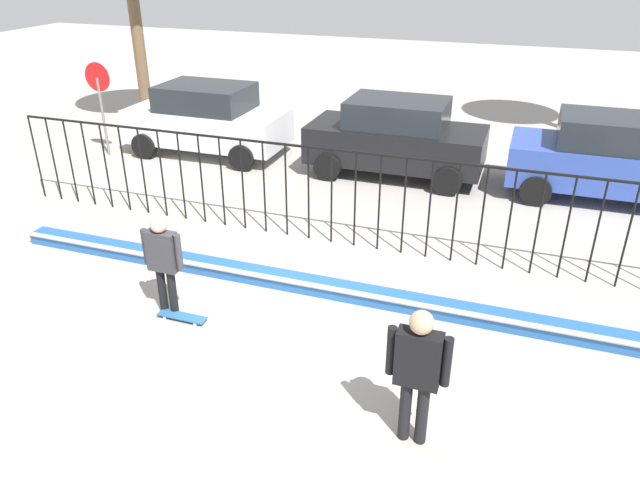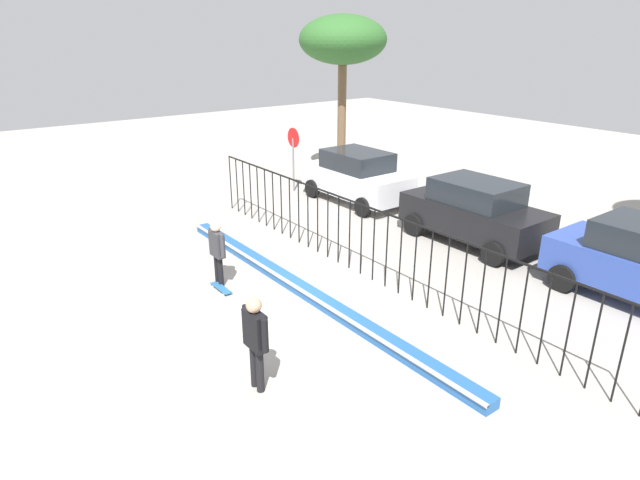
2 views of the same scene
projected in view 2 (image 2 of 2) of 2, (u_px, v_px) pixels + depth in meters
ground_plane at (262, 306)px, 12.38m from camera, size 60.00×60.00×0.00m
bowl_coping_ledge at (301, 289)px, 12.96m from camera, size 11.00×0.40×0.27m
perimeter_fence at (362, 232)px, 13.64m from camera, size 14.04×0.04×1.90m
skateboarder at (217, 248)px, 13.08m from camera, size 0.68×0.25×1.68m
skateboard at (221, 288)px, 13.14m from camera, size 0.80×0.20×0.07m
camera_operator at (255, 335)px, 9.16m from camera, size 0.73×0.27×1.80m
parked_car_white at (357, 176)px, 19.67m from camera, size 4.30×2.12×1.90m
parked_car_black at (474, 211)px, 15.82m from camera, size 4.30×2.12×1.90m
stop_sign at (293, 151)px, 20.77m from camera, size 0.76×0.07×2.50m
palm_tree_short at (343, 42)px, 21.57m from camera, size 3.54×3.54×6.60m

